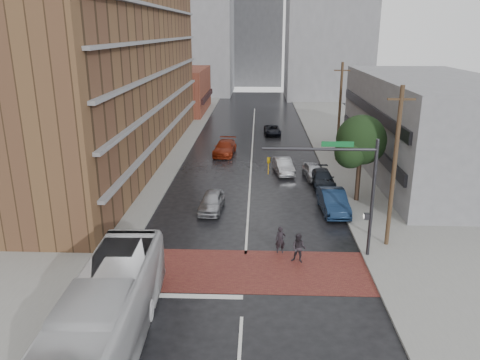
# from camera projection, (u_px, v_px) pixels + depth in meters

# --- Properties ---
(ground) EXTENTS (160.00, 160.00, 0.00)m
(ground) POSITION_uv_depth(u_px,v_px,m) (244.00, 275.00, 25.92)
(ground) COLOR black
(ground) RESTS_ON ground
(crosswalk) EXTENTS (14.00, 5.00, 0.02)m
(crosswalk) POSITION_uv_depth(u_px,v_px,m) (245.00, 270.00, 26.40)
(crosswalk) COLOR brown
(crosswalk) RESTS_ON ground
(sidewalk_west) EXTENTS (9.00, 90.00, 0.15)m
(sidewalk_west) POSITION_uv_depth(u_px,v_px,m) (145.00, 156.00, 50.12)
(sidewalk_west) COLOR gray
(sidewalk_west) RESTS_ON ground
(sidewalk_east) EXTENTS (9.00, 90.00, 0.15)m
(sidewalk_east) POSITION_uv_depth(u_px,v_px,m) (361.00, 158.00, 49.24)
(sidewalk_east) COLOR gray
(sidewalk_east) RESTS_ON ground
(apartment_block) EXTENTS (10.00, 44.00, 28.00)m
(apartment_block) POSITION_uv_depth(u_px,v_px,m) (107.00, 19.00, 45.00)
(apartment_block) COLOR brown
(apartment_block) RESTS_ON ground
(storefront_west) EXTENTS (8.00, 16.00, 7.00)m
(storefront_west) POSITION_uv_depth(u_px,v_px,m) (182.00, 90.00, 76.68)
(storefront_west) COLOR brown
(storefront_west) RESTS_ON ground
(building_east) EXTENTS (11.00, 26.00, 9.00)m
(building_east) POSITION_uv_depth(u_px,v_px,m) (430.00, 126.00, 42.94)
(building_east) COLOR gray
(building_east) RESTS_ON ground
(distant_tower_west) EXTENTS (18.00, 16.00, 32.00)m
(distant_tower_west) POSITION_uv_depth(u_px,v_px,m) (188.00, 14.00, 95.76)
(distant_tower_west) COLOR gray
(distant_tower_west) RESTS_ON ground
(distant_tower_east) EXTENTS (16.00, 14.00, 36.00)m
(distant_tower_east) POSITION_uv_depth(u_px,v_px,m) (330.00, 2.00, 88.37)
(distant_tower_east) COLOR gray
(distant_tower_east) RESTS_ON ground
(distant_tower_center) EXTENTS (12.00, 10.00, 24.00)m
(distant_tower_center) POSITION_uv_depth(u_px,v_px,m) (257.00, 34.00, 112.62)
(distant_tower_center) COLOR gray
(distant_tower_center) RESTS_ON ground
(street_tree) EXTENTS (4.20, 4.10, 6.90)m
(street_tree) POSITION_uv_depth(u_px,v_px,m) (361.00, 143.00, 35.60)
(street_tree) COLOR #332319
(street_tree) RESTS_ON ground
(signal_mast) EXTENTS (6.50, 0.30, 7.20)m
(signal_mast) POSITION_uv_depth(u_px,v_px,m) (348.00, 181.00, 26.63)
(signal_mast) COLOR #2D2D33
(signal_mast) RESTS_ON ground
(utility_pole_near) EXTENTS (1.60, 0.26, 10.00)m
(utility_pole_near) POSITION_uv_depth(u_px,v_px,m) (394.00, 168.00, 27.82)
(utility_pole_near) COLOR #473321
(utility_pole_near) RESTS_ON ground
(utility_pole_far) EXTENTS (1.60, 0.26, 10.00)m
(utility_pole_far) POSITION_uv_depth(u_px,v_px,m) (340.00, 112.00, 46.85)
(utility_pole_far) COLOR #473321
(utility_pole_far) RESTS_ON ground
(transit_bus) EXTENTS (3.23, 12.31, 3.41)m
(transit_bus) POSITION_uv_depth(u_px,v_px,m) (105.00, 319.00, 19.11)
(transit_bus) COLOR #BCBCBF
(transit_bus) RESTS_ON ground
(pedestrian_a) EXTENTS (0.63, 0.42, 1.69)m
(pedestrian_a) POSITION_uv_depth(u_px,v_px,m) (280.00, 240.00, 28.26)
(pedestrian_a) COLOR black
(pedestrian_a) RESTS_ON ground
(pedestrian_b) EXTENTS (1.03, 0.91, 1.78)m
(pedestrian_b) POSITION_uv_depth(u_px,v_px,m) (299.00, 248.00, 27.08)
(pedestrian_b) COLOR #272227
(pedestrian_b) RESTS_ON ground
(car_travel_a) EXTENTS (1.95, 4.26, 1.42)m
(car_travel_a) POSITION_uv_depth(u_px,v_px,m) (212.00, 202.00, 34.95)
(car_travel_a) COLOR #A0A2A8
(car_travel_a) RESTS_ON ground
(car_travel_b) EXTENTS (2.13, 4.50, 1.42)m
(car_travel_b) POSITION_uv_depth(u_px,v_px,m) (283.00, 166.00, 44.12)
(car_travel_b) COLOR #B8BBC1
(car_travel_b) RESTS_ON ground
(car_travel_c) EXTENTS (2.53, 5.39, 1.52)m
(car_travel_c) POSITION_uv_depth(u_px,v_px,m) (225.00, 148.00, 50.82)
(car_travel_c) COLOR maroon
(car_travel_c) RESTS_ON ground
(suv_travel) EXTENTS (2.27, 4.43, 1.20)m
(suv_travel) POSITION_uv_depth(u_px,v_px,m) (272.00, 130.00, 60.60)
(suv_travel) COLOR black
(suv_travel) RESTS_ON ground
(car_parked_near) EXTENTS (2.00, 5.10, 1.65)m
(car_parked_near) POSITION_uv_depth(u_px,v_px,m) (333.00, 202.00, 34.66)
(car_parked_near) COLOR #12243F
(car_parked_near) RESTS_ON ground
(car_parked_mid) EXTENTS (1.97, 4.61, 1.32)m
(car_parked_mid) POSITION_uv_depth(u_px,v_px,m) (322.00, 178.00, 40.66)
(car_parked_mid) COLOR black
(car_parked_mid) RESTS_ON ground
(car_parked_far) EXTENTS (2.04, 4.18, 1.37)m
(car_parked_far) POSITION_uv_depth(u_px,v_px,m) (314.00, 171.00, 42.63)
(car_parked_far) COLOR #B2B4BA
(car_parked_far) RESTS_ON ground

